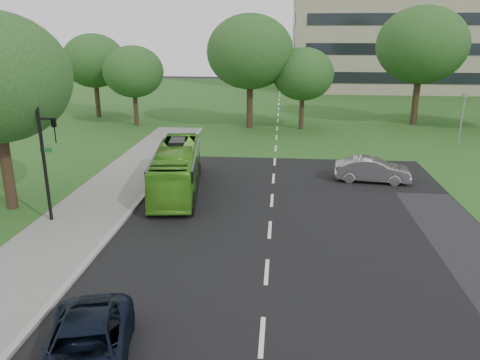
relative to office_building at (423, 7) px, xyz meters
The scene contains 13 objects.
ground 66.91m from the office_building, 109.51° to the right, with size 160.00×160.00×0.00m, color black.
street_surfaces 46.81m from the office_building, 119.67° to the right, with size 120.00×120.00×0.15m.
office_building is the anchor object (origin of this frame).
tree_park_a 50.94m from the office_building, 135.16° to the right, with size 5.72×5.72×7.61m.
tree_park_b 43.78m from the office_building, 124.51° to the right, with size 7.96×7.96×10.43m.
tree_park_c 41.60m from the office_building, 118.78° to the right, with size 5.64×5.64×7.49m.
tree_park_d 34.16m from the office_building, 104.67° to the right, with size 8.48×8.48×11.21m.
tree_park_f 52.18m from the office_building, 142.82° to the right, with size 6.50×6.50×8.68m.
bus 62.20m from the office_building, 116.67° to the right, with size 2.18×9.33×2.60m, color #4AA221.
sedan 55.61m from the office_building, 107.07° to the right, with size 1.56×4.48×1.48m, color #A0A0A5.
suv 75.75m from the office_building, 110.79° to the right, with size 2.32×5.03×1.40m, color black.
traffic_light 68.72m from the office_building, 118.30° to the right, with size 0.91×0.27×5.60m.
camera_pole 43.71m from the office_building, 100.00° to the right, with size 0.43×0.40×4.26m.
Camera 1 is at (0.42, -17.97, 8.74)m, focal length 35.00 mm.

